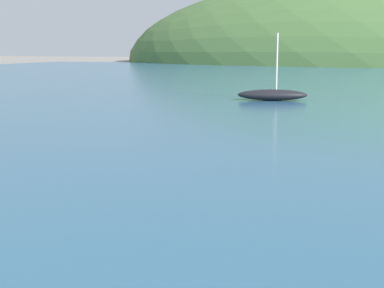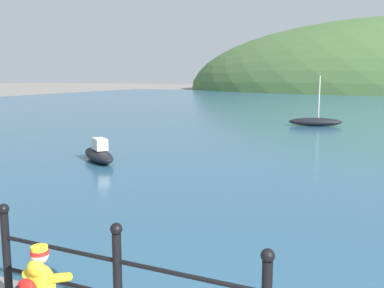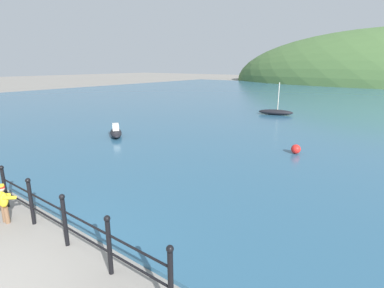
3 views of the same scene
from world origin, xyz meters
name	(u,v)px [view 1 (image 1 of 3)]	position (x,y,z in m)	size (l,w,h in m)	color
water	(369,83)	(0.00, 32.00, 0.05)	(80.00, 60.00, 0.10)	#2D5B7A
far_hillside	(378,63)	(0.00, 71.30, 0.00)	(65.83, 36.21, 21.75)	#476B38
boat_nearest_quay	(272,94)	(-3.08, 20.38, 0.32)	(2.65, 1.40, 2.43)	black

